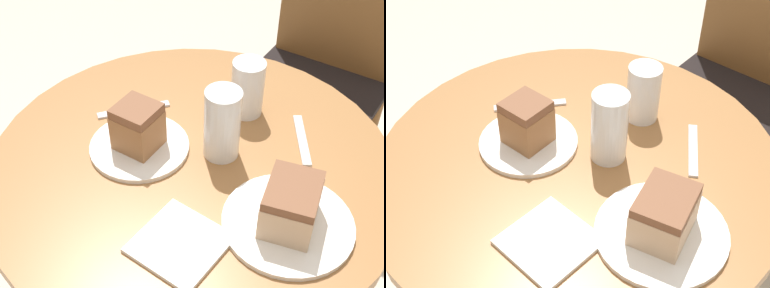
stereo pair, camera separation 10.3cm
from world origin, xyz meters
The scene contains 11 objects.
table centered at (0.00, 0.00, 0.60)m, with size 0.81×0.81×0.78m.
chair centered at (0.00, 0.81, 0.51)m, with size 0.46×0.45×0.98m.
plate_near centered at (-0.11, -0.03, 0.78)m, with size 0.20×0.20×0.01m.
plate_far centered at (0.23, -0.06, 0.78)m, with size 0.23×0.23×0.01m.
cake_slice_near centered at (-0.11, -0.03, 0.84)m, with size 0.08×0.08×0.10m.
cake_slice_far centered at (0.23, -0.06, 0.83)m, with size 0.11×0.13×0.09m.
glass_lemonade centered at (0.04, 0.05, 0.84)m, with size 0.07×0.07×0.15m.
glass_water centered at (0.02, 0.19, 0.83)m, with size 0.07×0.07×0.13m.
napkin_stack centered at (0.09, -0.19, 0.78)m, with size 0.16×0.16×0.01m.
fork centered at (-0.19, 0.07, 0.78)m, with size 0.12×0.13×0.00m.
spoon centered at (0.17, 0.16, 0.78)m, with size 0.09×0.14×0.00m.
Camera 1 is at (0.39, -0.66, 1.51)m, focal length 50.00 mm.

